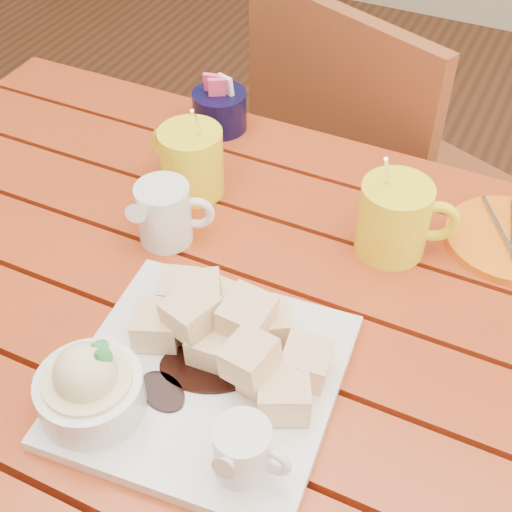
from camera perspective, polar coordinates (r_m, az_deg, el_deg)
The scene contains 8 objects.
table at distance 0.94m, azimuth -2.29°, elevation -8.45°, with size 1.20×0.79×0.75m.
dessert_plate at distance 0.76m, azimuth -5.68°, elevation -9.08°, with size 0.30×0.30×0.11m.
coffee_mug_left at distance 1.00m, azimuth -5.28°, elevation 7.66°, with size 0.12×0.09×0.15m.
coffee_mug_right at distance 0.92m, azimuth 11.14°, elevation 3.02°, with size 0.13×0.09×0.15m.
cream_pitcher at distance 0.92m, azimuth -7.29°, elevation 3.44°, with size 0.10×0.09×0.09m.
sugar_caddy at distance 1.14m, azimuth -2.93°, elevation 11.65°, with size 0.08×0.08×0.09m.
orange_saucer at distance 0.99m, azimuth 19.69°, elevation 1.26°, with size 0.17×0.17×0.02m.
chair_far at distance 1.48m, azimuth 8.63°, elevation 6.19°, with size 0.55×0.55×0.89m.
Camera 1 is at (0.28, -0.51, 1.39)m, focal length 50.00 mm.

